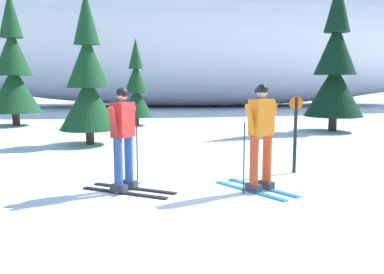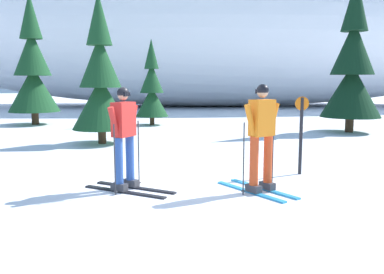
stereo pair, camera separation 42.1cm
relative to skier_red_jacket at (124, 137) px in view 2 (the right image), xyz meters
name	(u,v)px [view 2 (the right image)]	position (x,y,z in m)	size (l,w,h in m)	color
ground_plane	(165,188)	(0.69, 0.10, -0.95)	(120.00, 120.00, 0.00)	white
skier_red_jacket	(124,137)	(0.00, 0.00, 0.00)	(1.64, 1.20, 1.80)	black
skier_orange_jacket	(261,136)	(2.34, -0.24, 0.03)	(1.24, 1.58, 1.85)	#2893CC
pine_tree_far_left	(33,70)	(-5.28, 11.31, 1.43)	(2.19, 2.19, 5.68)	#47301E
pine_tree_center_left	(100,81)	(-1.35, 5.50, 0.95)	(1.75, 1.75, 4.53)	#47301E
pine_tree_center_right	(152,89)	(-0.10, 10.88, 0.61)	(1.43, 1.43, 3.71)	#47301E
pine_tree_far_right	(352,68)	(7.44, 7.98, 1.43)	(2.19, 2.19, 5.67)	#47301E
snow_ridge_background	(222,30)	(4.49, 24.47, 4.76)	(50.51, 15.00, 11.41)	white
trail_marker_post	(301,131)	(3.44, 1.10, -0.05)	(0.28, 0.07, 1.59)	black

